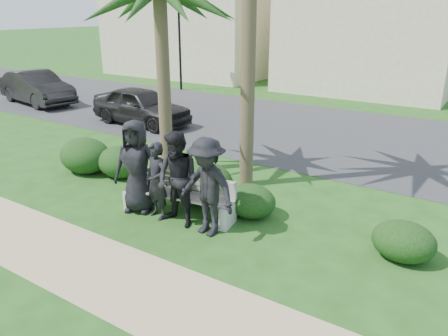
{
  "coord_description": "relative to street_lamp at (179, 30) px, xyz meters",
  "views": [
    {
      "loc": [
        5.18,
        -5.75,
        3.95
      ],
      "look_at": [
        0.79,
        1.0,
        1.0
      ],
      "focal_mm": 35.0,
      "sensor_mm": 36.0,
      "label": 1
    }
  ],
  "objects": [
    {
      "name": "ground",
      "position": [
        9.0,
        -12.0,
        -2.94
      ],
      "size": [
        160.0,
        160.0,
        0.0
      ],
      "primitive_type": "plane",
      "color": "#1E4B15",
      "rests_on": "ground"
    },
    {
      "name": "footpath",
      "position": [
        9.0,
        -13.8,
        -2.94
      ],
      "size": [
        30.0,
        1.6,
        0.01
      ],
      "primitive_type": "cube",
      "color": "tan",
      "rests_on": "ground"
    },
    {
      "name": "asphalt_street",
      "position": [
        9.0,
        -4.0,
        -2.94
      ],
      "size": [
        160.0,
        8.0,
        0.01
      ],
      "primitive_type": "cube",
      "color": "#2D2D30",
      "rests_on": "ground"
    },
    {
      "name": "stucco_bldg_left",
      "position": [
        -3.0,
        6.0,
        0.72
      ],
      "size": [
        10.4,
        8.4,
        7.3
      ],
      "color": "beige",
      "rests_on": "ground"
    },
    {
      "name": "stucco_bldg_right",
      "position": [
        8.0,
        6.0,
        0.72
      ],
      "size": [
        8.4,
        8.4,
        7.3
      ],
      "color": "beige",
      "rests_on": "ground"
    },
    {
      "name": "street_lamp",
      "position": [
        0.0,
        0.0,
        0.0
      ],
      "size": [
        0.36,
        0.36,
        4.29
      ],
      "color": "black",
      "rests_on": "ground"
    },
    {
      "name": "park_bench",
      "position": [
        9.06,
        -11.52,
        -2.58
      ],
      "size": [
        2.4,
        0.89,
        0.81
      ],
      "rotation": [
        0.0,
        0.0,
        0.16
      ],
      "color": "gray",
      "rests_on": "ground"
    },
    {
      "name": "man_a",
      "position": [
        8.2,
        -11.78,
        -1.98
      ],
      "size": [
        1.09,
        0.89,
        1.92
      ],
      "primitive_type": "imported",
      "rotation": [
        0.0,
        0.0,
        0.35
      ],
      "color": "black",
      "rests_on": "ground"
    },
    {
      "name": "man_b",
      "position": [
        8.75,
        -11.83,
        -2.16
      ],
      "size": [
        0.64,
        0.49,
        1.56
      ],
      "primitive_type": "imported",
      "rotation": [
        0.0,
        0.0,
        -0.23
      ],
      "color": "black",
      "rests_on": "ground"
    },
    {
      "name": "man_c",
      "position": [
        9.3,
        -11.84,
        -2.02
      ],
      "size": [
        0.96,
        0.79,
        1.84
      ],
      "primitive_type": "imported",
      "rotation": [
        0.0,
        0.0,
        -0.1
      ],
      "color": "black",
      "rests_on": "ground"
    },
    {
      "name": "man_d",
      "position": [
        9.96,
        -11.84,
        -2.02
      ],
      "size": [
        1.27,
        0.82,
        1.85
      ],
      "primitive_type": "imported",
      "rotation": [
        0.0,
        0.0,
        -0.12
      ],
      "color": "black",
      "rests_on": "ground"
    },
    {
      "name": "hedge_a",
      "position": [
        5.46,
        -10.84,
        -2.49
      ],
      "size": [
        1.39,
        1.15,
        0.9
      ],
      "primitive_type": "ellipsoid",
      "color": "black",
      "rests_on": "ground"
    },
    {
      "name": "hedge_b",
      "position": [
        6.45,
        -10.59,
        -2.55
      ],
      "size": [
        1.2,
        0.99,
        0.78
      ],
      "primitive_type": "ellipsoid",
      "color": "black",
      "rests_on": "ground"
    },
    {
      "name": "hedge_c",
      "position": [
        9.03,
        -10.68,
        -2.49
      ],
      "size": [
        1.39,
        1.15,
        0.91
      ],
      "primitive_type": "ellipsoid",
      "color": "black",
      "rests_on": "ground"
    },
    {
      "name": "hedge_e",
      "position": [
        10.27,
        -10.76,
        -2.6
      ],
      "size": [
        1.04,
        0.86,
        0.68
      ],
      "primitive_type": "ellipsoid",
      "color": "black",
      "rests_on": "ground"
    },
    {
      "name": "hedge_f",
      "position": [
        13.2,
        -10.78,
        -2.6
      ],
      "size": [
        1.04,
        0.86,
        0.68
      ],
      "primitive_type": "ellipsoid",
      "color": "black",
      "rests_on": "ground"
    },
    {
      "name": "car_a",
      "position": [
        3.26,
        -6.41,
        -2.28
      ],
      "size": [
        3.95,
        1.7,
        1.33
      ],
      "primitive_type": "imported",
      "rotation": [
        0.0,
        0.0,
        1.53
      ],
      "color": "black",
      "rests_on": "ground"
    },
    {
      "name": "car_b",
      "position": [
        -3.09,
        -6.21,
        -2.24
      ],
      "size": [
        4.46,
        2.13,
        1.41
      ],
      "primitive_type": "imported",
      "rotation": [
        0.0,
        0.0,
        1.42
      ],
      "color": "black",
      "rests_on": "ground"
    }
  ]
}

